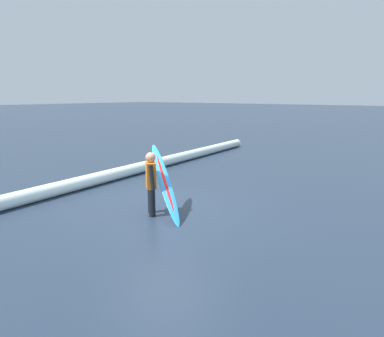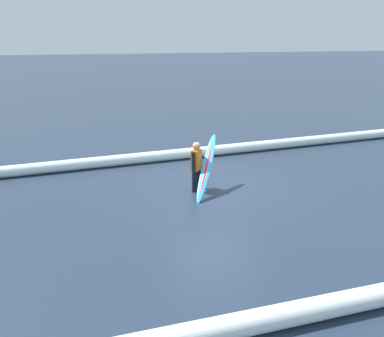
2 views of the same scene
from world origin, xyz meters
TOP-DOWN VIEW (x-y plane):
  - ground_plane at (0.00, 0.00)m, footprint 179.43×179.43m
  - surfer at (0.53, 0.13)m, footprint 0.37×0.51m
  - surfboard at (0.30, 0.32)m, footprint 1.19×1.70m
  - wave_crest_foreground at (2.33, -2.79)m, footprint 24.42×2.21m

SIDE VIEW (x-z plane):
  - ground_plane at x=0.00m, z-range 0.00..0.00m
  - wave_crest_foreground at x=2.33m, z-range 0.00..0.37m
  - surfboard at x=0.30m, z-range -0.01..1.45m
  - surfer at x=0.53m, z-range 0.08..1.47m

